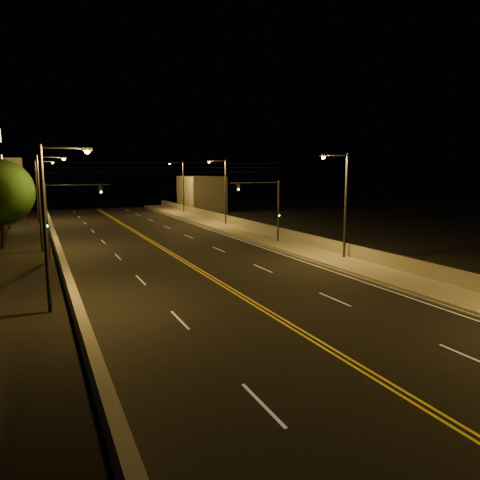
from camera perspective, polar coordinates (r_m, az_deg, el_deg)
name	(u,v)px	position (r m, az deg, el deg)	size (l,w,h in m)	color
ground	(409,398)	(16.68, 19.94, -17.65)	(160.00, 160.00, 0.00)	black
road	(203,273)	(33.22, -4.56, -3.98)	(18.00, 120.00, 0.02)	black
sidewalk	(331,259)	(38.04, 10.99, -2.29)	(3.60, 120.00, 0.30)	gray
curb	(311,262)	(37.04, 8.61, -2.64)	(0.14, 120.00, 0.15)	gray
parapet_wall	(348,250)	(38.88, 13.02, -1.15)	(0.30, 120.00, 1.00)	gray
jersey_barrier	(67,278)	(31.42, -20.35, -4.37)	(0.45, 120.00, 0.95)	gray
distant_building_right	(201,193)	(83.32, -4.76, 5.68)	(6.00, 10.00, 6.05)	gray
parapet_rail	(348,243)	(38.80, 13.05, -0.37)	(0.06, 0.06, 120.00)	black
lane_markings	(203,273)	(33.15, -4.52, -3.99)	(17.32, 116.00, 0.00)	silver
streetlight_1	(343,199)	(37.55, 12.41, 4.88)	(2.55, 0.28, 8.46)	#2D2D33
streetlight_2	(223,188)	(59.74, -2.03, 6.38)	(2.55, 0.28, 8.46)	#2D2D33
streetlight_3	(182,184)	(77.13, -7.14, 6.82)	(2.55, 0.28, 8.46)	#2D2D33
streetlight_4	(51,216)	(25.27, -22.08, 2.73)	(2.55, 0.28, 8.46)	#2D2D33
streetlight_5	(43,196)	(44.78, -22.91, 4.97)	(2.55, 0.28, 8.46)	#2D2D33
streetlight_6	(39,187)	(69.62, -23.30, 6.01)	(2.55, 0.28, 8.46)	#2D2D33
traffic_signal_right	(269,204)	(45.01, 3.58, 4.35)	(5.11, 0.31, 6.20)	#2D2D33
traffic_signal_left	(60,211)	(40.05, -21.13, 3.27)	(5.11, 0.31, 6.20)	#2D2D33
overhead_wires	(166,167)	(41.52, -9.06, 8.73)	(22.00, 0.03, 0.83)	black
tree_0	(0,192)	(47.93, -27.24, 5.18)	(6.05, 6.05, 8.20)	black
tree_2	(6,189)	(63.81, -26.59, 5.57)	(5.70, 5.70, 7.72)	black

